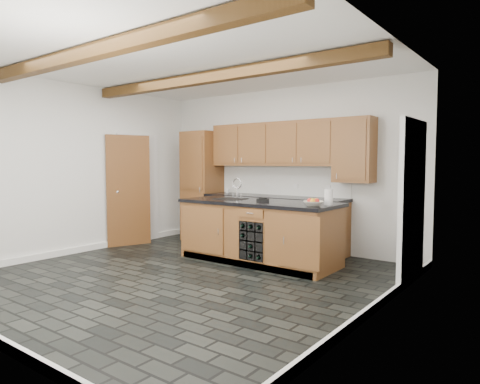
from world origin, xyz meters
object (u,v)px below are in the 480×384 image
(island, at_px, (258,232))
(kitchen_scale, at_px, (263,200))
(fruit_bowl, at_px, (313,203))
(paper_towel, at_px, (329,197))

(island, distance_m, kitchen_scale, 0.50)
(island, xyz_separation_m, kitchen_scale, (0.11, -0.04, 0.49))
(kitchen_scale, bearing_deg, fruit_bowl, -32.65)
(island, bearing_deg, paper_towel, 3.01)
(paper_towel, bearing_deg, fruit_bowl, -116.24)
(island, xyz_separation_m, paper_towel, (1.11, 0.06, 0.57))
(island, distance_m, paper_towel, 1.25)
(island, relative_size, fruit_bowl, 9.14)
(fruit_bowl, xyz_separation_m, paper_towel, (0.11, 0.23, 0.08))
(island, distance_m, fruit_bowl, 1.13)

